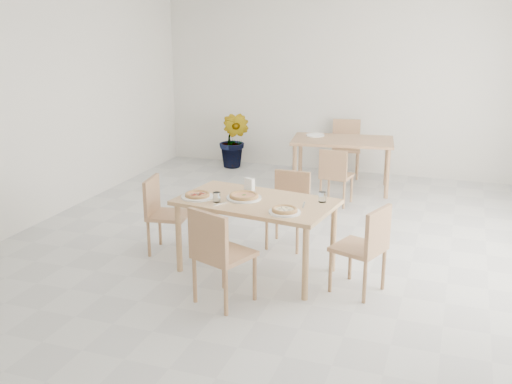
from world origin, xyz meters
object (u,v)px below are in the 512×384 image
(chair_north, at_px, (289,203))
(tumbler_a, at_px, (322,197))
(chair_south, at_px, (218,250))
(pizza_pepperoni, at_px, (197,195))
(chair_back_s, at_px, (335,173))
(second_table, at_px, (342,145))
(pizza_margherita, at_px, (244,196))
(main_table, at_px, (256,208))
(chair_back_n, at_px, (346,144))
(napkin_holder, at_px, (249,185))
(plate_mushroom, at_px, (285,212))
(plate_pepperoni, at_px, (197,197))
(chair_east, at_px, (366,244))
(plate_empty, at_px, (315,135))
(pizza_mushroom, at_px, (285,210))
(potted_plant, at_px, (234,140))
(chair_west, at_px, (162,209))
(plate_margherita, at_px, (244,198))
(tumbler_b, at_px, (217,197))

(chair_north, bearing_deg, tumbler_a, -50.60)
(chair_south, bearing_deg, pizza_pepperoni, -32.96)
(chair_back_s, bearing_deg, second_table, -78.03)
(chair_north, height_order, pizza_margherita, chair_north)
(main_table, xyz_separation_m, chair_back_n, (0.12, 4.01, -0.16))
(main_table, relative_size, napkin_holder, 11.81)
(plate_mushroom, relative_size, chair_back_s, 0.38)
(chair_north, distance_m, plate_mushroom, 1.17)
(plate_pepperoni, bearing_deg, chair_east, -0.92)
(pizza_pepperoni, distance_m, plate_empty, 3.43)
(chair_north, xyz_separation_m, pizza_margherita, (-0.23, -0.82, 0.30))
(pizza_mushroom, bearing_deg, chair_back_s, 91.87)
(potted_plant, bearing_deg, chair_south, -70.42)
(chair_north, xyz_separation_m, napkin_holder, (-0.27, -0.55, 0.34))
(plate_empty, bearing_deg, chair_west, -106.21)
(chair_back_s, height_order, chair_back_n, chair_back_n)
(chair_south, relative_size, plate_pepperoni, 2.78)
(chair_back_s, bearing_deg, tumbler_a, 105.48)
(plate_pepperoni, xyz_separation_m, pizza_margherita, (0.45, 0.12, 0.02))
(tumbler_a, bearing_deg, plate_margherita, -168.48)
(chair_east, bearing_deg, chair_south, -41.33)
(chair_east, xyz_separation_m, plate_pepperoni, (-1.69, 0.03, 0.27))
(chair_south, height_order, potted_plant, potted_plant)
(plate_mushroom, distance_m, chair_back_n, 4.30)
(plate_margherita, xyz_separation_m, chair_back_s, (0.42, 2.38, -0.31))
(chair_north, relative_size, pizza_margherita, 2.25)
(chair_south, bearing_deg, pizza_mushroom, -110.23)
(tumbler_b, bearing_deg, chair_back_n, 83.79)
(chair_east, xyz_separation_m, potted_plant, (-2.85, 4.00, -0.02))
(pizza_pepperoni, bearing_deg, tumbler_b, -16.49)
(second_table, bearing_deg, chair_west, -122.14)
(chair_north, relative_size, chair_west, 1.00)
(plate_pepperoni, distance_m, tumbler_a, 1.23)
(chair_back_s, xyz_separation_m, chair_back_n, (-0.17, 1.62, 0.06))
(main_table, distance_m, pizza_margherita, 0.17)
(main_table, distance_m, pizza_mushroom, 0.48)
(plate_mushroom, xyz_separation_m, tumbler_a, (0.25, 0.44, 0.04))
(chair_south, height_order, plate_mushroom, chair_south)
(chair_east, bearing_deg, chair_north, -113.87)
(napkin_holder, relative_size, chair_back_n, 0.15)
(plate_margherita, bearing_deg, main_table, -3.63)
(tumbler_b, bearing_deg, chair_south, -66.83)
(pizza_margherita, xyz_separation_m, pizza_mushroom, (0.51, -0.29, 0.00))
(chair_north, xyz_separation_m, chair_east, (1.01, -0.96, 0.01))
(plate_margherita, xyz_separation_m, pizza_margherita, (0.00, 0.00, 0.02))
(pizza_margherita, relative_size, tumbler_a, 3.66)
(chair_south, bearing_deg, tumbler_a, -105.27)
(chair_west, bearing_deg, tumbler_a, -98.44)
(second_table, distance_m, chair_back_n, 0.84)
(main_table, bearing_deg, chair_north, 90.96)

